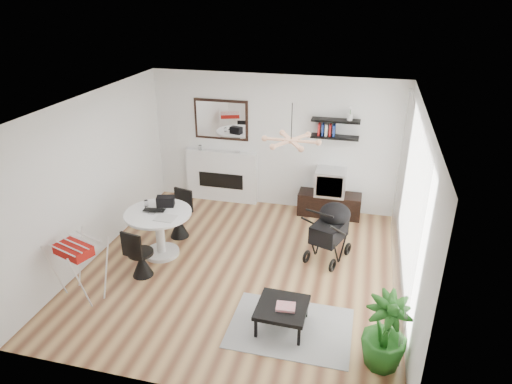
% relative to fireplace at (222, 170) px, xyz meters
% --- Properties ---
extents(floor, '(5.00, 5.00, 0.00)m').
position_rel_fireplace_xyz_m(floor, '(1.10, -2.42, -0.69)').
color(floor, brown).
rests_on(floor, ground).
extents(ceiling, '(5.00, 5.00, 0.00)m').
position_rel_fireplace_xyz_m(ceiling, '(1.10, -2.42, 2.01)').
color(ceiling, white).
rests_on(ceiling, wall_back).
extents(wall_back, '(5.00, 0.00, 5.00)m').
position_rel_fireplace_xyz_m(wall_back, '(1.10, 0.08, 0.66)').
color(wall_back, white).
rests_on(wall_back, floor).
extents(wall_left, '(0.00, 5.00, 5.00)m').
position_rel_fireplace_xyz_m(wall_left, '(-1.40, -2.42, 0.66)').
color(wall_left, white).
rests_on(wall_left, floor).
extents(wall_right, '(0.00, 5.00, 5.00)m').
position_rel_fireplace_xyz_m(wall_right, '(3.60, -2.42, 0.66)').
color(wall_right, white).
rests_on(wall_right, floor).
extents(sheer_curtain, '(0.04, 3.60, 2.60)m').
position_rel_fireplace_xyz_m(sheer_curtain, '(3.50, -2.22, 0.66)').
color(sheer_curtain, white).
rests_on(sheer_curtain, wall_right).
extents(fireplace, '(1.50, 0.17, 2.16)m').
position_rel_fireplace_xyz_m(fireplace, '(0.00, 0.00, 0.00)').
color(fireplace, white).
rests_on(fireplace, floor).
extents(shelf_lower, '(0.90, 0.25, 0.04)m').
position_rel_fireplace_xyz_m(shelf_lower, '(2.28, -0.05, 0.91)').
color(shelf_lower, black).
rests_on(shelf_lower, wall_back).
extents(shelf_upper, '(0.90, 0.25, 0.04)m').
position_rel_fireplace_xyz_m(shelf_upper, '(2.28, -0.05, 1.23)').
color(shelf_upper, black).
rests_on(shelf_upper, wall_back).
extents(pendant_lamp, '(0.90, 0.90, 0.10)m').
position_rel_fireplace_xyz_m(pendant_lamp, '(1.80, -2.12, 1.46)').
color(pendant_lamp, tan).
rests_on(pendant_lamp, ceiling).
extents(tv_console, '(1.23, 0.43, 0.46)m').
position_rel_fireplace_xyz_m(tv_console, '(2.28, -0.15, -0.45)').
color(tv_console, black).
rests_on(tv_console, floor).
extents(crt_tv, '(0.58, 0.51, 0.51)m').
position_rel_fireplace_xyz_m(crt_tv, '(2.28, -0.15, 0.03)').
color(crt_tv, silver).
rests_on(crt_tv, tv_console).
extents(dining_table, '(1.11, 1.11, 0.81)m').
position_rel_fireplace_xyz_m(dining_table, '(-0.34, -2.33, -0.15)').
color(dining_table, white).
rests_on(dining_table, floor).
extents(laptop, '(0.38, 0.27, 0.03)m').
position_rel_fireplace_xyz_m(laptop, '(-0.41, -2.36, 0.14)').
color(laptop, black).
rests_on(laptop, dining_table).
extents(black_bag, '(0.32, 0.24, 0.17)m').
position_rel_fireplace_xyz_m(black_bag, '(-0.31, -2.08, 0.21)').
color(black_bag, black).
rests_on(black_bag, dining_table).
extents(newspaper, '(0.33, 0.27, 0.01)m').
position_rel_fireplace_xyz_m(newspaper, '(-0.13, -2.49, 0.13)').
color(newspaper, silver).
rests_on(newspaper, dining_table).
extents(drinking_glass, '(0.07, 0.07, 0.11)m').
position_rel_fireplace_xyz_m(drinking_glass, '(-0.63, -2.17, 0.18)').
color(drinking_glass, white).
rests_on(drinking_glass, dining_table).
extents(chair_far, '(0.44, 0.46, 0.87)m').
position_rel_fireplace_xyz_m(chair_far, '(-0.28, -1.66, -0.41)').
color(chair_far, black).
rests_on(chair_far, floor).
extents(chair_near, '(0.42, 0.43, 0.84)m').
position_rel_fireplace_xyz_m(chair_near, '(-0.38, -2.98, -0.42)').
color(chair_near, black).
rests_on(chair_near, floor).
extents(drying_rack, '(0.76, 0.74, 0.92)m').
position_rel_fireplace_xyz_m(drying_rack, '(-0.97, -3.67, -0.20)').
color(drying_rack, white).
rests_on(drying_rack, floor).
extents(stroller, '(0.78, 0.96, 1.05)m').
position_rel_fireplace_xyz_m(stroller, '(2.44, -1.70, -0.23)').
color(stroller, black).
rests_on(stroller, floor).
extents(rug, '(1.63, 1.18, 0.01)m').
position_rel_fireplace_xyz_m(rug, '(2.12, -3.62, -0.68)').
color(rug, '#949494').
rests_on(rug, floor).
extents(coffee_table, '(0.68, 0.68, 0.34)m').
position_rel_fireplace_xyz_m(coffee_table, '(2.01, -3.62, -0.37)').
color(coffee_table, black).
rests_on(coffee_table, rug).
extents(magazines, '(0.27, 0.22, 0.04)m').
position_rel_fireplace_xyz_m(magazines, '(2.06, -3.65, -0.31)').
color(magazines, '#DF374F').
rests_on(magazines, coffee_table).
extents(potted_plant, '(0.70, 0.70, 0.99)m').
position_rel_fireplace_xyz_m(potted_plant, '(3.31, -3.98, -0.19)').
color(potted_plant, '#205E1B').
rests_on(potted_plant, floor).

